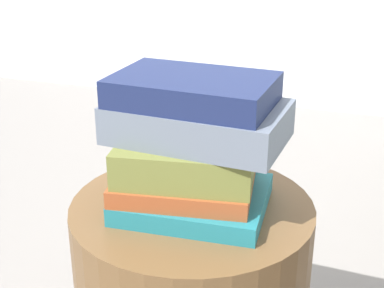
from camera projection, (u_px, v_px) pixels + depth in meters
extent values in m
cube|color=#1E727F|center=(194.00, 199.00, 0.96)|extent=(0.26, 0.22, 0.03)
cube|color=#994723|center=(187.00, 178.00, 0.96)|extent=(0.26, 0.23, 0.03)
cube|color=olive|center=(187.00, 157.00, 0.93)|extent=(0.25, 0.21, 0.06)
cube|color=slate|center=(198.00, 122.00, 0.92)|extent=(0.30, 0.19, 0.06)
cube|color=#19234C|center=(193.00, 90.00, 0.90)|extent=(0.27, 0.18, 0.05)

